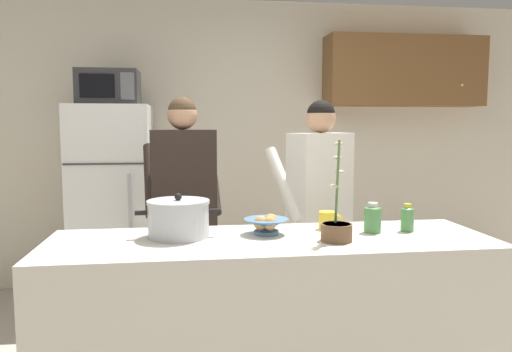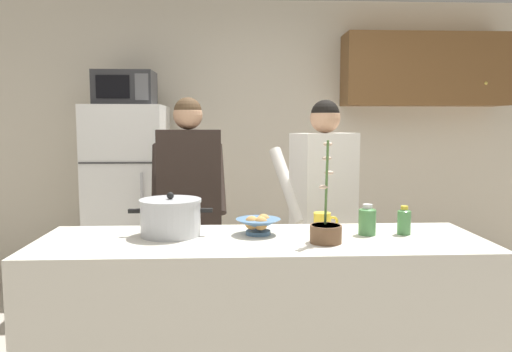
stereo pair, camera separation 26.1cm
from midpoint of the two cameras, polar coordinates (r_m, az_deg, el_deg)
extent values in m
cube|color=beige|center=(4.65, 0.57, 3.85)|extent=(6.00, 0.12, 2.60)
cube|color=brown|center=(4.82, 20.52, 11.42)|extent=(1.47, 0.34, 0.64)
sphere|color=gold|center=(4.86, 26.54, 9.61)|extent=(0.03, 0.03, 0.03)
cube|color=silver|center=(2.57, 3.67, -17.31)|extent=(2.18, 0.68, 0.92)
cube|color=white|center=(4.31, -12.84, -2.94)|extent=(0.64, 0.64, 1.63)
cube|color=#333333|center=(3.95, -13.78, 1.48)|extent=(0.63, 0.01, 0.01)
cylinder|color=#B2B2B7|center=(3.96, -11.18, -4.90)|extent=(0.02, 0.02, 0.73)
cube|color=#2D2D30|center=(4.25, -13.20, 9.85)|extent=(0.48, 0.36, 0.28)
cube|color=black|center=(4.08, -14.51, 9.99)|extent=(0.26, 0.01, 0.18)
cube|color=#59595B|center=(4.04, -11.29, 10.10)|extent=(0.11, 0.01, 0.21)
cylinder|color=#33384C|center=(3.45, -4.20, -12.13)|extent=(0.11, 0.11, 0.80)
cylinder|color=#33384C|center=(3.44, -6.69, -12.20)|extent=(0.11, 0.11, 0.80)
cube|color=#2D231E|center=(3.30, -5.57, -0.18)|extent=(0.44, 0.24, 0.64)
sphere|color=tan|center=(3.28, -5.64, 7.06)|extent=(0.19, 0.19, 0.19)
sphere|color=#4C3823|center=(3.28, -5.65, 7.49)|extent=(0.18, 0.18, 0.18)
cylinder|color=#2D231E|center=(3.43, -2.19, -0.24)|extent=(0.12, 0.38, 0.49)
cylinder|color=#2D231E|center=(3.41, -9.19, -0.36)|extent=(0.12, 0.38, 0.49)
cylinder|color=#726656|center=(3.40, 10.97, -12.59)|extent=(0.11, 0.11, 0.79)
cylinder|color=#726656|center=(3.32, 9.03, -13.07)|extent=(0.11, 0.11, 0.79)
cube|color=white|center=(3.20, 10.24, -0.71)|extent=(0.46, 0.37, 0.63)
sphere|color=tan|center=(3.18, 10.38, 6.63)|extent=(0.19, 0.19, 0.19)
sphere|color=black|center=(3.18, 10.39, 7.07)|extent=(0.18, 0.18, 0.18)
cylinder|color=white|center=(3.43, 11.59, -0.63)|extent=(0.24, 0.37, 0.48)
cylinder|color=white|center=(3.17, 5.98, -1.07)|extent=(0.24, 0.37, 0.48)
cylinder|color=silver|center=(2.49, -6.90, -4.98)|extent=(0.30, 0.30, 0.17)
cylinder|color=silver|center=(2.47, -6.93, -2.89)|extent=(0.31, 0.31, 0.02)
sphere|color=black|center=(2.47, -6.93, -2.29)|extent=(0.04, 0.04, 0.04)
cube|color=black|center=(2.50, -11.03, -4.02)|extent=(0.06, 0.02, 0.02)
cube|color=black|center=(2.47, -2.75, -4.02)|extent=(0.06, 0.02, 0.02)
cylinder|color=yellow|center=(2.63, 10.52, -5.24)|extent=(0.09, 0.09, 0.10)
torus|color=yellow|center=(2.65, 11.72, -5.20)|extent=(0.06, 0.01, 0.06)
cylinder|color=#4C7299|center=(2.51, 3.26, -6.58)|extent=(0.13, 0.13, 0.02)
cone|color=#4C7299|center=(2.50, 3.27, -5.69)|extent=(0.23, 0.23, 0.06)
sphere|color=tan|center=(2.47, 2.54, -5.46)|extent=(0.07, 0.07, 0.07)
sphere|color=tan|center=(2.53, 3.85, -5.21)|extent=(0.07, 0.07, 0.07)
sphere|color=tan|center=(2.46, 3.63, -5.53)|extent=(0.07, 0.07, 0.07)
cylinder|color=#4C8C4C|center=(2.65, 19.53, -5.15)|extent=(0.07, 0.07, 0.12)
cone|color=#4C8C4C|center=(2.64, 19.59, -3.68)|extent=(0.07, 0.07, 0.02)
cylinder|color=gold|center=(2.64, 19.59, -3.52)|extent=(0.04, 0.04, 0.02)
cylinder|color=#4C8C4C|center=(2.58, 15.63, -5.21)|extent=(0.09, 0.09, 0.13)
cone|color=#4C8C4C|center=(2.57, 15.68, -3.59)|extent=(0.09, 0.09, 0.02)
cylinder|color=white|center=(2.57, 15.68, -3.41)|extent=(0.05, 0.05, 0.02)
cylinder|color=brown|center=(2.37, 11.26, -6.63)|extent=(0.15, 0.15, 0.09)
cylinder|color=#38281E|center=(2.36, 11.28, -5.72)|extent=(0.14, 0.14, 0.01)
cylinder|color=#4C7238|center=(2.33, 11.38, -0.80)|extent=(0.01, 0.05, 0.40)
ellipsoid|color=beige|center=(2.33, 11.03, -1.27)|extent=(0.04, 0.03, 0.02)
ellipsoid|color=beige|center=(2.33, 11.66, 0.35)|extent=(0.04, 0.03, 0.02)
ellipsoid|color=beige|center=(2.34, 11.40, 2.01)|extent=(0.04, 0.03, 0.02)
ellipsoid|color=beige|center=(2.32, 11.54, 3.63)|extent=(0.04, 0.03, 0.02)
camera|label=1|loc=(0.13, -87.44, 0.27)|focal=34.52mm
camera|label=2|loc=(0.13, 92.56, -0.27)|focal=34.52mm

